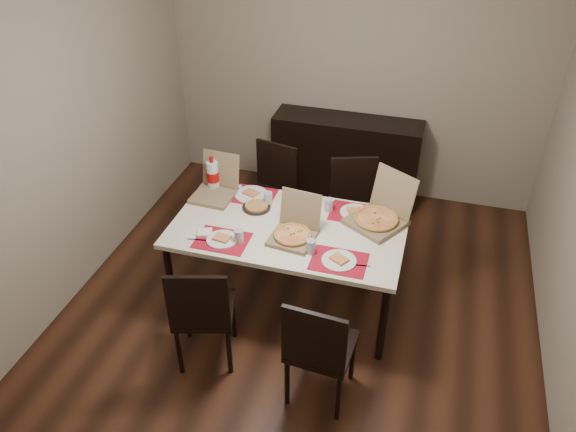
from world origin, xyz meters
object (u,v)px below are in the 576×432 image
object	(u,v)px
sideboard	(345,159)
pizza_box_center	(294,231)
chair_far_right	(354,205)
dip_bowl	(302,209)
dining_table	(288,233)
chair_far_left	(271,189)
chair_near_left	(202,311)
soda_bottle	(213,176)
chair_near_right	(319,348)

from	to	relation	value
sideboard	pizza_box_center	world-z (taller)	pizza_box_center
sideboard	chair_far_right	xyz separation A→B (m)	(0.25, -0.92, 0.06)
chair_far_right	dip_bowl	bearing A→B (deg)	-120.55
dining_table	dip_bowl	world-z (taller)	dip_bowl
sideboard	chair_far_right	world-z (taller)	chair_far_right
chair_far_left	chair_far_right	world-z (taller)	same
chair_near_left	soda_bottle	size ratio (longest dim) A/B	3.01
pizza_box_center	dip_bowl	world-z (taller)	pizza_box_center
chair_far_right	chair_far_left	bearing A→B (deg)	175.92
dip_bowl	pizza_box_center	bearing A→B (deg)	-85.33
pizza_box_center	soda_bottle	bearing A→B (deg)	150.57
chair_near_right	pizza_box_center	world-z (taller)	pizza_box_center
chair_far_left	soda_bottle	size ratio (longest dim) A/B	3.01
dip_bowl	sideboard	bearing A→B (deg)	86.95
chair_near_left	chair_far_right	world-z (taller)	same
chair_far_right	chair_near_left	bearing A→B (deg)	-115.49
soda_bottle	chair_near_left	bearing A→B (deg)	-72.34
pizza_box_center	soda_bottle	distance (m)	0.98
sideboard	chair_far_right	size ratio (longest dim) A/B	1.61
chair_far_right	soda_bottle	bearing A→B (deg)	-158.97
sideboard	dining_table	bearing A→B (deg)	-94.38
sideboard	chair_near_right	world-z (taller)	chair_near_right
dining_table	chair_near_left	world-z (taller)	chair_near_left
chair_far_right	soda_bottle	distance (m)	1.29
sideboard	dining_table	xyz separation A→B (m)	(-0.13, -1.72, 0.23)
chair_far_left	chair_far_right	size ratio (longest dim) A/B	1.00
chair_near_left	chair_near_right	size ratio (longest dim) A/B	1.00
dining_table	soda_bottle	distance (m)	0.87
dining_table	soda_bottle	world-z (taller)	soda_bottle
dining_table	chair_near_left	bearing A→B (deg)	-115.34
chair_near_left	chair_near_right	bearing A→B (deg)	-6.84
chair_far_left	soda_bottle	world-z (taller)	soda_bottle
chair_far_left	pizza_box_center	distance (m)	1.13
chair_near_right	chair_far_left	world-z (taller)	same
chair_near_right	dip_bowl	bearing A→B (deg)	109.86
sideboard	dip_bowl	size ratio (longest dim) A/B	11.94
sideboard	dip_bowl	xyz separation A→B (m)	(-0.08, -1.48, 0.32)
chair_near_left	pizza_box_center	bearing A→B (deg)	56.16
chair_near_left	chair_far_right	size ratio (longest dim) A/B	1.00
chair_near_right	pizza_box_center	bearing A→B (deg)	115.88
chair_near_left	chair_far_right	distance (m)	1.80
chair_near_right	chair_far_left	size ratio (longest dim) A/B	1.00
chair_far_left	pizza_box_center	bearing A→B (deg)	-63.16
dining_table	chair_far_left	world-z (taller)	chair_far_left
pizza_box_center	dip_bowl	bearing A→B (deg)	94.67
dining_table	soda_bottle	xyz separation A→B (m)	(-0.77, 0.36, 0.20)
sideboard	chair_near_right	size ratio (longest dim) A/B	1.61
chair_near_left	chair_far_left	xyz separation A→B (m)	(-0.02, 1.68, 0.00)
dining_table	chair_near_right	distance (m)	1.05
sideboard	dining_table	size ratio (longest dim) A/B	0.83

